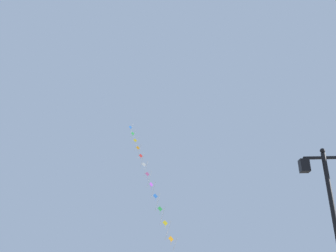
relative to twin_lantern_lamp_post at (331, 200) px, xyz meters
The scene contains 2 objects.
twin_lantern_lamp_post is the anchor object (origin of this frame).
kite_train 22.28m from the twin_lantern_lamp_post, 110.76° to the left, with size 6.95×15.47×17.62m.
Camera 1 is at (-1.47, -1.39, 1.64)m, focal length 37.91 mm.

